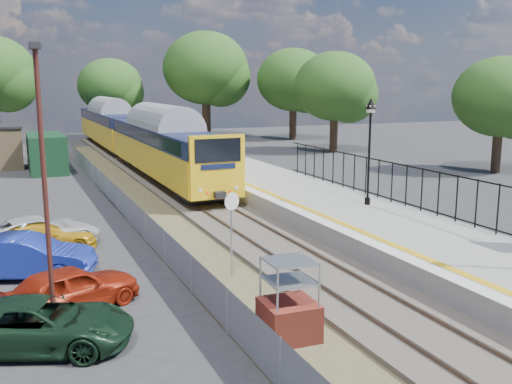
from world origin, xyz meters
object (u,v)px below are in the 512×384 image
speed_sign (232,220)px  car_white (39,233)px  carpark_lamp (44,173)px  car_red (71,289)px  train (131,132)px  car_yellow (43,237)px  brick_plinth (289,302)px  car_blue (26,257)px  victorian_lamp_north (370,126)px  car_green (40,324)px

speed_sign → car_white: (-5.43, 5.85, -1.25)m
carpark_lamp → car_red: 3.58m
train → car_red: size_ratio=10.94×
car_red → car_yellow: size_ratio=0.99×
brick_plinth → car_yellow: 11.29m
car_white → brick_plinth: bearing=-168.9°
carpark_lamp → car_blue: (-0.49, 4.52, -3.29)m
carpark_lamp → car_yellow: size_ratio=1.85×
victorian_lamp_north → carpark_lamp: 14.72m
car_yellow → car_red: bearing=-173.7°
victorian_lamp_north → car_green: 15.87m
train → brick_plinth: size_ratio=20.29×
victorian_lamp_north → brick_plinth: bearing=-132.9°
car_green → carpark_lamp: bearing=-0.7°
carpark_lamp → speed_sign: bearing=19.4°
car_blue → carpark_lamp: bearing=-153.5°
car_yellow → train: bearing=-15.5°
victorian_lamp_north → car_yellow: (-13.21, 1.26, -3.75)m
victorian_lamp_north → car_red: victorian_lamp_north is taller
victorian_lamp_north → speed_sign: 9.26m
car_green → car_blue: (-0.13, 5.42, 0.10)m
victorian_lamp_north → train: 25.50m
brick_plinth → car_white: 11.72m
carpark_lamp → car_red: carpark_lamp is taller
train → carpark_lamp: carpark_lamp is taller
car_blue → car_white: (0.54, 3.27, -0.07)m
speed_sign → car_blue: bearing=138.7°
carpark_lamp → car_white: 8.48m
car_white → car_yellow: bearing=-178.4°
carpark_lamp → car_red: bearing=65.0°
car_white → train: bearing=-33.7°
car_red → car_green: bearing=134.0°
speed_sign → car_red: bearing=171.3°
carpark_lamp → train: bearing=75.4°
victorian_lamp_north → speed_sign: (-7.90, -4.17, -2.43)m
victorian_lamp_north → carpark_lamp: size_ratio=0.66×
carpark_lamp → car_blue: 5.61m
victorian_lamp_north → car_red: bearing=-158.9°
speed_sign → car_white: speed_sign is taller
victorian_lamp_north → car_green: victorian_lamp_north is taller
victorian_lamp_north → brick_plinth: 12.57m
brick_plinth → car_red: brick_plinth is taller
train → brick_plinth: (-2.95, -33.74, -1.38)m
brick_plinth → car_red: (-4.60, 3.91, -0.33)m
train → carpark_lamp: bearing=-104.6°
brick_plinth → car_yellow: size_ratio=0.53×
train → car_blue: train is taller
victorian_lamp_north → car_red: (-12.86, -4.97, -3.66)m
speed_sign → car_green: bearing=-172.0°
speed_sign → train: bearing=67.0°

